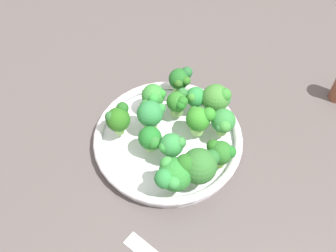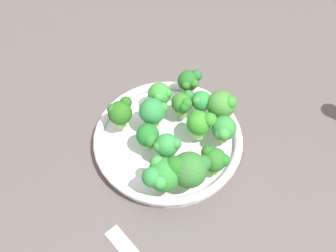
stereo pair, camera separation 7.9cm
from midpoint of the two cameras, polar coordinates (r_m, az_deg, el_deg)
name	(u,v)px [view 1 (the left image)]	position (r cm, az deg, el deg)	size (l,w,h in cm)	color
ground_plane	(153,145)	(85.78, -4.72, -2.73)	(130.00, 130.00, 2.50)	#564E4C
bowl	(168,139)	(82.93, -2.73, -2.03)	(29.41, 29.41, 2.99)	white
broccoli_floret_0	(172,146)	(75.59, -2.49, -2.90)	(4.59, 4.57, 6.19)	#79B655
broccoli_floret_1	(178,102)	(82.45, -1.35, 3.08)	(4.81, 4.60, 5.58)	#80B25A
broccoli_floret_2	(154,97)	(83.49, -4.68, 3.84)	(4.72, 4.81, 5.81)	#91C358
broccoli_floret_3	(151,139)	(77.42, -5.25, -2.02)	(4.41, 4.93, 5.50)	#8BC366
broccoli_floret_4	(173,175)	(71.75, -2.46, -6.90)	(6.96, 6.10, 7.24)	#84BB4F
broccoli_floret_5	(223,122)	(79.28, 4.69, 0.33)	(5.17, 4.72, 6.02)	#7DB04E
broccoli_floret_6	(150,114)	(80.19, -5.26, 1.48)	(5.41, 5.24, 6.70)	#85BD5A
broccoli_floret_7	(196,98)	(83.36, 1.11, 3.69)	(4.18, 4.36, 5.33)	#93CD63
broccoli_floret_8	(118,119)	(80.19, -9.63, 0.81)	(5.41, 4.70, 6.39)	#93CC61
broccoli_floret_9	(199,119)	(79.46, 1.43, 0.80)	(5.04, 5.25, 6.24)	#98D068
broccoli_floret_10	(198,166)	(72.34, 0.95, -5.63)	(7.32, 6.71, 7.80)	#7AB353
broccoli_floret_11	(217,98)	(82.78, 3.97, 3.60)	(5.67, 5.75, 6.49)	#85C34D
broccoli_floret_12	(180,80)	(85.55, -0.99, 6.17)	(5.03, 4.55, 6.36)	#90C766
broccoli_floret_13	(221,153)	(75.25, 4.21, -3.83)	(4.38, 5.42, 5.87)	#81C34D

